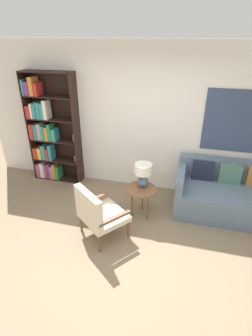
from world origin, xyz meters
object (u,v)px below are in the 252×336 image
(couch, at_px, (228,194))
(table_lamp, at_px, (143,173))
(side_table, at_px, (141,191))
(bookshelf, at_px, (48,133))
(armchair, at_px, (97,212))

(couch, distance_m, table_lamp, 1.53)
(side_table, bearing_deg, bookshelf, 158.80)
(bookshelf, height_order, side_table, bookshelf)
(bookshelf, bearing_deg, armchair, -44.05)
(bookshelf, xyz_separation_m, table_lamp, (2.08, -0.73, -0.22))
(couch, bearing_deg, bookshelf, 174.91)
(bookshelf, relative_size, side_table, 4.17)
(bookshelf, distance_m, side_table, 2.28)
(armchair, xyz_separation_m, couch, (1.92, 1.20, -0.14))
(armchair, distance_m, side_table, 0.87)
(bookshelf, bearing_deg, table_lamp, -19.25)
(table_lamp, bearing_deg, couch, 16.51)
(couch, relative_size, table_lamp, 4.24)
(bookshelf, relative_size, table_lamp, 5.33)
(bookshelf, xyz_separation_m, couch, (3.48, -0.31, -0.67))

